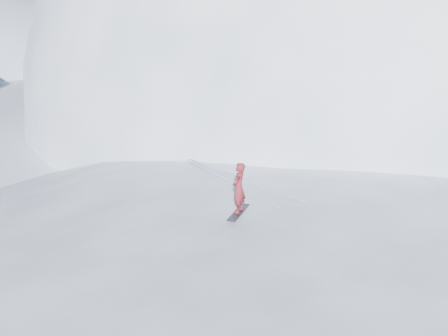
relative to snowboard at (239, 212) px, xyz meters
name	(u,v)px	position (x,y,z in m)	size (l,w,h in m)	color
ground	(373,314)	(2.68, -3.00, -2.41)	(400.00, 400.00, 0.00)	white
near_ridge	(332,258)	(3.68, 0.00, -2.41)	(36.00, 28.00, 4.80)	white
summit_peak	(352,110)	(24.68, 23.00, -2.41)	(60.00, 56.00, 56.00)	white
peak_shoulder	(283,133)	(12.68, 17.00, -2.41)	(28.00, 24.00, 18.00)	white
wind_bumps	(310,281)	(2.13, -0.88, -2.41)	(16.00, 14.40, 1.00)	white
snowboard	(239,212)	(0.00, 0.00, 0.00)	(1.38, 0.26, 0.02)	black
snowboarder	(239,188)	(0.00, 0.00, 0.77)	(0.55, 0.36, 1.51)	maroon
board_tracks	(233,179)	(1.22, 2.80, 0.01)	(1.81, 5.97, 0.04)	silver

